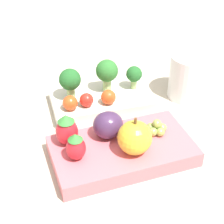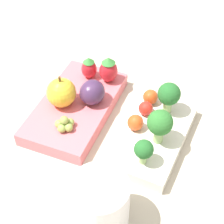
# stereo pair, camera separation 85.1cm
# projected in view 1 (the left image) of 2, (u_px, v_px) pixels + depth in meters

# --- Properties ---
(ground_plane) EXTENTS (4.00, 4.00, 0.00)m
(ground_plane) POSITION_uv_depth(u_px,v_px,m) (109.00, 128.00, 0.63)
(ground_plane) COLOR #BCB29E
(bento_box_savoury) EXTENTS (0.18, 0.10, 0.02)m
(bento_box_savoury) POSITION_uv_depth(u_px,v_px,m) (102.00, 101.00, 0.68)
(bento_box_savoury) COLOR silver
(bento_box_savoury) RESTS_ON ground_plane
(bento_box_fruit) EXTENTS (0.22, 0.13, 0.02)m
(bento_box_fruit) POSITION_uv_depth(u_px,v_px,m) (124.00, 151.00, 0.56)
(bento_box_fruit) COLOR #DB6670
(bento_box_fruit) RESTS_ON ground_plane
(broccoli_floret_0) EXTENTS (0.03, 0.03, 0.04)m
(broccoli_floret_0) POSITION_uv_depth(u_px,v_px,m) (134.00, 75.00, 0.68)
(broccoli_floret_0) COLOR #93B770
(broccoli_floret_0) RESTS_ON bento_box_savoury
(broccoli_floret_1) EXTENTS (0.04, 0.04, 0.06)m
(broccoli_floret_1) POSITION_uv_depth(u_px,v_px,m) (70.00, 81.00, 0.64)
(broccoli_floret_1) COLOR #93B770
(broccoli_floret_1) RESTS_ON bento_box_savoury
(broccoli_floret_2) EXTENTS (0.04, 0.04, 0.06)m
(broccoli_floret_2) POSITION_uv_depth(u_px,v_px,m) (107.00, 72.00, 0.66)
(broccoli_floret_2) COLOR #93B770
(broccoli_floret_2) RESTS_ON bento_box_savoury
(cherry_tomato_0) EXTENTS (0.03, 0.03, 0.03)m
(cherry_tomato_0) POSITION_uv_depth(u_px,v_px,m) (108.00, 97.00, 0.64)
(cherry_tomato_0) COLOR #DB4C1E
(cherry_tomato_0) RESTS_ON bento_box_savoury
(cherry_tomato_1) EXTENTS (0.03, 0.03, 0.03)m
(cherry_tomato_1) POSITION_uv_depth(u_px,v_px,m) (70.00, 103.00, 0.63)
(cherry_tomato_1) COLOR #DB4C1E
(cherry_tomato_1) RESTS_ON bento_box_savoury
(cherry_tomato_2) EXTENTS (0.02, 0.02, 0.02)m
(cherry_tomato_2) POSITION_uv_depth(u_px,v_px,m) (86.00, 100.00, 0.64)
(cherry_tomato_2) COLOR red
(cherry_tomato_2) RESTS_ON bento_box_savoury
(apple) EXTENTS (0.05, 0.05, 0.06)m
(apple) POSITION_uv_depth(u_px,v_px,m) (135.00, 138.00, 0.53)
(apple) COLOR gold
(apple) RESTS_ON bento_box_fruit
(strawberry_0) EXTENTS (0.03, 0.03, 0.04)m
(strawberry_0) POSITION_uv_depth(u_px,v_px,m) (76.00, 147.00, 0.52)
(strawberry_0) COLOR red
(strawberry_0) RESTS_ON bento_box_fruit
(strawberry_1) EXTENTS (0.03, 0.03, 0.05)m
(strawberry_1) POSITION_uv_depth(u_px,v_px,m) (67.00, 130.00, 0.55)
(strawberry_1) COLOR red
(strawberry_1) RESTS_ON bento_box_fruit
(plum) EXTENTS (0.05, 0.04, 0.04)m
(plum) POSITION_uv_depth(u_px,v_px,m) (108.00, 125.00, 0.56)
(plum) COLOR #42284C
(plum) RESTS_ON bento_box_fruit
(grape_cluster) EXTENTS (0.03, 0.03, 0.02)m
(grape_cluster) POSITION_uv_depth(u_px,v_px,m) (157.00, 128.00, 0.58)
(grape_cluster) COLOR #8EA84C
(grape_cluster) RESTS_ON bento_box_fruit
(drinking_cup) EXTENTS (0.08, 0.08, 0.08)m
(drinking_cup) POSITION_uv_depth(u_px,v_px,m) (190.00, 76.00, 0.69)
(drinking_cup) COLOR white
(drinking_cup) RESTS_ON ground_plane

